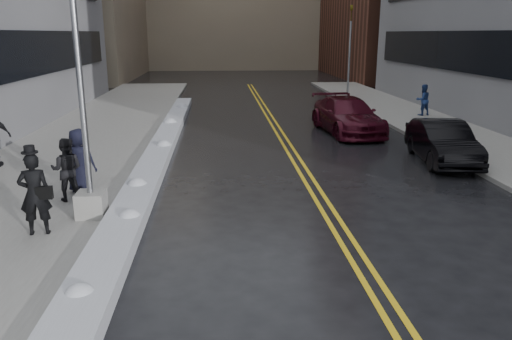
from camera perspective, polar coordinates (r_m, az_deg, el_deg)
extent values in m
plane|color=black|center=(10.44, -2.68, -9.44)|extent=(160.00, 160.00, 0.00)
cube|color=gray|center=(20.70, -19.65, 2.46)|extent=(5.50, 50.00, 0.15)
cube|color=gray|center=(22.41, 23.02, 3.06)|extent=(4.00, 50.00, 0.15)
cube|color=gold|center=(20.13, 3.20, 2.79)|extent=(0.12, 50.00, 0.01)
cube|color=gold|center=(20.17, 4.05, 2.80)|extent=(0.12, 50.00, 0.01)
cube|color=silver|center=(18.12, -11.20, 1.64)|extent=(0.90, 30.00, 0.34)
cube|color=gray|center=(12.52, -18.29, -3.73)|extent=(0.65, 0.65, 0.60)
cylinder|color=gray|center=(11.89, -19.86, 13.87)|extent=(0.14, 0.14, 7.00)
cylinder|color=maroon|center=(21.91, 20.78, 4.03)|extent=(0.24, 0.24, 0.60)
sphere|color=maroon|center=(21.85, 20.86, 4.80)|extent=(0.26, 0.26, 0.26)
cylinder|color=maroon|center=(21.90, 20.80, 4.16)|extent=(0.25, 0.10, 0.10)
cylinder|color=gray|center=(34.64, 10.59, 12.25)|extent=(0.14, 0.14, 5.00)
imported|color=#594C0C|center=(34.62, 10.84, 17.21)|extent=(0.16, 0.20, 1.00)
imported|color=black|center=(11.68, -23.96, -2.54)|extent=(0.73, 0.55, 1.81)
imported|color=black|center=(13.77, -20.81, 0.05)|extent=(0.83, 0.66, 1.66)
imported|color=black|center=(14.40, -19.53, 1.02)|extent=(0.94, 0.70, 1.76)
imported|color=navy|center=(28.10, 18.54, 7.60)|extent=(0.90, 0.77, 1.63)
imported|color=black|center=(18.52, 20.52, 3.01)|extent=(2.03, 4.55, 1.45)
imported|color=#3C0917|center=(23.03, 10.39, 6.15)|extent=(2.69, 5.62, 1.58)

